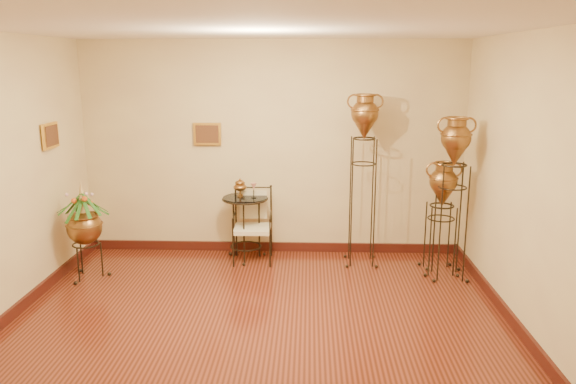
{
  "coord_description": "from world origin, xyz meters",
  "views": [
    {
      "loc": [
        0.48,
        -4.79,
        2.51
      ],
      "look_at": [
        0.25,
        1.3,
        1.1
      ],
      "focal_mm": 35.0,
      "sensor_mm": 36.0,
      "label": 1
    }
  ],
  "objects_px": {
    "side_table": "(246,227)",
    "amphora_tall": "(363,178)",
    "planter_urn": "(84,223)",
    "amphora_mid": "(452,197)",
    "armchair": "(252,226)"
  },
  "relations": [
    {
      "from": "planter_urn",
      "to": "armchair",
      "type": "height_order",
      "value": "planter_urn"
    },
    {
      "from": "amphora_tall",
      "to": "armchair",
      "type": "height_order",
      "value": "amphora_tall"
    },
    {
      "from": "amphora_mid",
      "to": "side_table",
      "type": "bearing_deg",
      "value": 167.96
    },
    {
      "from": "side_table",
      "to": "amphora_tall",
      "type": "bearing_deg",
      "value": -3.62
    },
    {
      "from": "amphora_mid",
      "to": "planter_urn",
      "type": "bearing_deg",
      "value": -177.46
    },
    {
      "from": "amphora_mid",
      "to": "armchair",
      "type": "distance_m",
      "value": 2.48
    },
    {
      "from": "amphora_tall",
      "to": "amphora_mid",
      "type": "relative_size",
      "value": 1.12
    },
    {
      "from": "amphora_tall",
      "to": "armchair",
      "type": "xyz_separation_m",
      "value": [
        -1.39,
        0.0,
        -0.63
      ]
    },
    {
      "from": "planter_urn",
      "to": "amphora_mid",
      "type": "bearing_deg",
      "value": 2.54
    },
    {
      "from": "amphora_tall",
      "to": "planter_urn",
      "type": "height_order",
      "value": "amphora_tall"
    },
    {
      "from": "planter_urn",
      "to": "side_table",
      "type": "bearing_deg",
      "value": 21.63
    },
    {
      "from": "planter_urn",
      "to": "side_table",
      "type": "distance_m",
      "value": 1.97
    },
    {
      "from": "amphora_mid",
      "to": "armchair",
      "type": "height_order",
      "value": "amphora_mid"
    },
    {
      "from": "amphora_tall",
      "to": "side_table",
      "type": "xyz_separation_m",
      "value": [
        -1.49,
        0.09,
        -0.67
      ]
    },
    {
      "from": "planter_urn",
      "to": "amphora_tall",
      "type": "bearing_deg",
      "value": 10.74
    }
  ]
}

